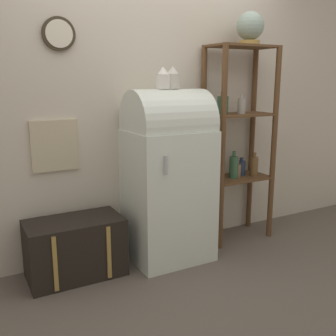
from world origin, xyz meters
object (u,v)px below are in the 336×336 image
at_px(suitcase_trunk, 75,248).
at_px(globe, 250,27).
at_px(refrigerator, 168,173).
at_px(vase_left, 163,79).
at_px(vase_center, 173,78).

distance_m(suitcase_trunk, globe, 2.35).
bearing_deg(refrigerator, suitcase_trunk, 177.16).
distance_m(refrigerator, vase_left, 0.76).
distance_m(refrigerator, globe, 1.46).
xyz_separation_m(refrigerator, vase_left, (-0.04, 0.01, 0.76)).
bearing_deg(refrigerator, globe, 3.70).
bearing_deg(refrigerator, vase_center, 9.39).
bearing_deg(vase_left, vase_center, 1.14).
relative_size(refrigerator, vase_left, 8.23).
bearing_deg(suitcase_trunk, refrigerator, -2.84).
height_order(refrigerator, vase_center, vase_center).
distance_m(suitcase_trunk, vase_center, 1.51).
bearing_deg(vase_left, suitcase_trunk, 177.42).
bearing_deg(suitcase_trunk, vase_center, -2.19).
bearing_deg(vase_center, globe, 3.38).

